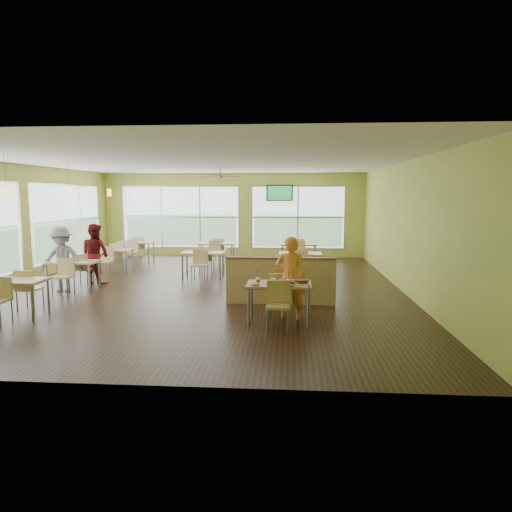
{
  "coord_description": "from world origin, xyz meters",
  "views": [
    {
      "loc": [
        2.19,
        -11.38,
        2.4
      ],
      "look_at": [
        1.43,
        -1.15,
        1.01
      ],
      "focal_mm": 32.0,
      "sensor_mm": 36.0,
      "label": 1
    }
  ],
  "objects_px": {
    "main_table": "(279,290)",
    "man_plaid": "(290,278)",
    "half_wall_divider": "(281,281)",
    "food_basket": "(302,281)"
  },
  "relations": [
    {
      "from": "half_wall_divider",
      "to": "man_plaid",
      "type": "relative_size",
      "value": 1.49
    },
    {
      "from": "man_plaid",
      "to": "food_basket",
      "type": "xyz_separation_m",
      "value": [
        0.21,
        -0.14,
        -0.02
      ]
    },
    {
      "from": "half_wall_divider",
      "to": "man_plaid",
      "type": "height_order",
      "value": "man_plaid"
    },
    {
      "from": "half_wall_divider",
      "to": "food_basket",
      "type": "distance_m",
      "value": 1.44
    },
    {
      "from": "half_wall_divider",
      "to": "food_basket",
      "type": "xyz_separation_m",
      "value": [
        0.42,
        -1.35,
        0.26
      ]
    },
    {
      "from": "main_table",
      "to": "half_wall_divider",
      "type": "bearing_deg",
      "value": 90.0
    },
    {
      "from": "man_plaid",
      "to": "food_basket",
      "type": "distance_m",
      "value": 0.26
    },
    {
      "from": "half_wall_divider",
      "to": "food_basket",
      "type": "relative_size",
      "value": 8.82
    },
    {
      "from": "main_table",
      "to": "man_plaid",
      "type": "height_order",
      "value": "man_plaid"
    },
    {
      "from": "main_table",
      "to": "half_wall_divider",
      "type": "height_order",
      "value": "half_wall_divider"
    }
  ]
}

